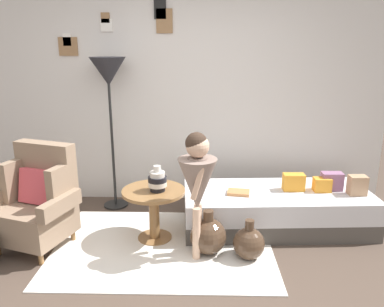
{
  "coord_description": "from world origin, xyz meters",
  "views": [
    {
      "loc": [
        0.23,
        -2.52,
        1.84
      ],
      "look_at": [
        0.15,
        0.95,
        0.85
      ],
      "focal_mm": 35.43,
      "sensor_mm": 36.0,
      "label": 1
    }
  ],
  "objects_px": {
    "person_child": "(197,179)",
    "book_on_daybed": "(238,192)",
    "floor_lamp": "(108,78)",
    "armchair": "(38,202)",
    "daybed": "(276,209)",
    "demijohn_far": "(249,243)",
    "side_table": "(154,203)",
    "demijohn_near": "(208,236)",
    "vase_striped": "(157,181)"
  },
  "relations": [
    {
      "from": "side_table",
      "to": "book_on_daybed",
      "type": "distance_m",
      "value": 0.86
    },
    {
      "from": "side_table",
      "to": "person_child",
      "type": "relative_size",
      "value": 0.53
    },
    {
      "from": "daybed",
      "to": "floor_lamp",
      "type": "height_order",
      "value": "floor_lamp"
    },
    {
      "from": "floor_lamp",
      "to": "demijohn_near",
      "type": "height_order",
      "value": "floor_lamp"
    },
    {
      "from": "side_table",
      "to": "book_on_daybed",
      "type": "height_order",
      "value": "side_table"
    },
    {
      "from": "daybed",
      "to": "vase_striped",
      "type": "distance_m",
      "value": 1.31
    },
    {
      "from": "floor_lamp",
      "to": "armchair",
      "type": "bearing_deg",
      "value": -119.05
    },
    {
      "from": "armchair",
      "to": "demijohn_near",
      "type": "height_order",
      "value": "armchair"
    },
    {
      "from": "armchair",
      "to": "side_table",
      "type": "xyz_separation_m",
      "value": [
        1.07,
        0.13,
        -0.06
      ]
    },
    {
      "from": "daybed",
      "to": "demijohn_far",
      "type": "height_order",
      "value": "daybed"
    },
    {
      "from": "person_child",
      "to": "demijohn_near",
      "type": "xyz_separation_m",
      "value": [
        0.1,
        0.06,
        -0.57
      ]
    },
    {
      "from": "vase_striped",
      "to": "demijohn_far",
      "type": "xyz_separation_m",
      "value": [
        0.84,
        -0.31,
        -0.47
      ]
    },
    {
      "from": "person_child",
      "to": "book_on_daybed",
      "type": "xyz_separation_m",
      "value": [
        0.41,
        0.52,
        -0.32
      ]
    },
    {
      "from": "side_table",
      "to": "daybed",
      "type": "bearing_deg",
      "value": 13.14
    },
    {
      "from": "vase_striped",
      "to": "person_child",
      "type": "xyz_separation_m",
      "value": [
        0.38,
        -0.29,
        0.12
      ]
    },
    {
      "from": "side_table",
      "to": "vase_striped",
      "type": "xyz_separation_m",
      "value": [
        0.04,
        -0.02,
        0.24
      ]
    },
    {
      "from": "armchair",
      "to": "daybed",
      "type": "relative_size",
      "value": 0.5
    },
    {
      "from": "side_table",
      "to": "person_child",
      "type": "xyz_separation_m",
      "value": [
        0.42,
        -0.31,
        0.36
      ]
    },
    {
      "from": "vase_striped",
      "to": "demijohn_far",
      "type": "distance_m",
      "value": 1.01
    },
    {
      "from": "armchair",
      "to": "floor_lamp",
      "type": "bearing_deg",
      "value": 60.95
    },
    {
      "from": "side_table",
      "to": "demijohn_far",
      "type": "height_order",
      "value": "side_table"
    },
    {
      "from": "armchair",
      "to": "book_on_daybed",
      "type": "relative_size",
      "value": 4.41
    },
    {
      "from": "vase_striped",
      "to": "floor_lamp",
      "type": "distance_m",
      "value": 1.34
    },
    {
      "from": "daybed",
      "to": "demijohn_near",
      "type": "bearing_deg",
      "value": -142.97
    },
    {
      "from": "vase_striped",
      "to": "demijohn_near",
      "type": "xyz_separation_m",
      "value": [
        0.48,
        -0.23,
        -0.44
      ]
    },
    {
      "from": "side_table",
      "to": "armchair",
      "type": "bearing_deg",
      "value": -173.18
    },
    {
      "from": "daybed",
      "to": "demijohn_far",
      "type": "xyz_separation_m",
      "value": [
        -0.36,
        -0.63,
        -0.05
      ]
    },
    {
      "from": "floor_lamp",
      "to": "book_on_daybed",
      "type": "distance_m",
      "value": 1.86
    },
    {
      "from": "vase_striped",
      "to": "demijohn_far",
      "type": "relative_size",
      "value": 0.67
    },
    {
      "from": "armchair",
      "to": "demijohn_far",
      "type": "distance_m",
      "value": 1.99
    },
    {
      "from": "demijohn_far",
      "to": "floor_lamp",
      "type": "bearing_deg",
      "value": 141.93
    },
    {
      "from": "side_table",
      "to": "book_on_daybed",
      "type": "relative_size",
      "value": 2.76
    },
    {
      "from": "vase_striped",
      "to": "book_on_daybed",
      "type": "distance_m",
      "value": 0.85
    },
    {
      "from": "daybed",
      "to": "side_table",
      "type": "xyz_separation_m",
      "value": [
        -1.24,
        -0.29,
        0.17
      ]
    },
    {
      "from": "armchair",
      "to": "book_on_daybed",
      "type": "xyz_separation_m",
      "value": [
        1.9,
        0.33,
        -0.02
      ]
    },
    {
      "from": "armchair",
      "to": "floor_lamp",
      "type": "xyz_separation_m",
      "value": [
        0.51,
        0.92,
        1.06
      ]
    },
    {
      "from": "side_table",
      "to": "demijohn_near",
      "type": "bearing_deg",
      "value": -25.9
    },
    {
      "from": "demijohn_far",
      "to": "daybed",
      "type": "bearing_deg",
      "value": 60.13
    },
    {
      "from": "demijohn_near",
      "to": "floor_lamp",
      "type": "bearing_deg",
      "value": 135.94
    },
    {
      "from": "person_child",
      "to": "book_on_daybed",
      "type": "distance_m",
      "value": 0.74
    },
    {
      "from": "daybed",
      "to": "side_table",
      "type": "distance_m",
      "value": 1.29
    },
    {
      "from": "vase_striped",
      "to": "person_child",
      "type": "bearing_deg",
      "value": -37.61
    },
    {
      "from": "daybed",
      "to": "floor_lamp",
      "type": "relative_size",
      "value": 1.13
    },
    {
      "from": "vase_striped",
      "to": "person_child",
      "type": "relative_size",
      "value": 0.22
    },
    {
      "from": "vase_striped",
      "to": "book_on_daybed",
      "type": "relative_size",
      "value": 1.13
    },
    {
      "from": "armchair",
      "to": "vase_striped",
      "type": "distance_m",
      "value": 1.13
    },
    {
      "from": "vase_striped",
      "to": "demijohn_far",
      "type": "height_order",
      "value": "vase_striped"
    },
    {
      "from": "armchair",
      "to": "demijohn_far",
      "type": "bearing_deg",
      "value": -6.07
    },
    {
      "from": "floor_lamp",
      "to": "side_table",
      "type": "bearing_deg",
      "value": -54.79
    },
    {
      "from": "book_on_daybed",
      "to": "demijohn_near",
      "type": "bearing_deg",
      "value": -124.27
    }
  ]
}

